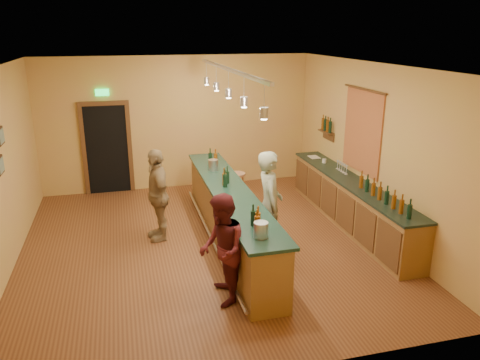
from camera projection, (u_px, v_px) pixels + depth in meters
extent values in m
plane|color=brown|center=(206.00, 245.00, 8.58)|extent=(7.00, 7.00, 0.00)
cube|color=silver|center=(201.00, 66.00, 7.60)|extent=(6.50, 7.00, 0.02)
cube|color=gold|center=(178.00, 123.00, 11.31)|extent=(6.50, 0.02, 3.20)
cube|color=gold|center=(264.00, 248.00, 4.87)|extent=(6.50, 0.02, 3.20)
cube|color=gold|center=(373.00, 149.00, 8.87)|extent=(0.02, 7.00, 3.20)
cube|color=black|center=(107.00, 150.00, 11.06)|extent=(0.95, 0.06, 2.10)
cube|color=#543A19|center=(84.00, 151.00, 10.92)|extent=(0.10, 0.08, 2.10)
cube|color=#543A19|center=(130.00, 149.00, 11.17)|extent=(0.10, 0.08, 2.10)
cube|color=#543A19|center=(103.00, 103.00, 10.70)|extent=(1.15, 0.08, 0.10)
cube|color=#19E54C|center=(102.00, 92.00, 10.62)|extent=(0.30, 0.04, 0.15)
cube|color=maroon|center=(362.00, 132.00, 9.15)|extent=(0.03, 1.40, 1.60)
cube|color=#543A19|center=(326.00, 132.00, 10.61)|extent=(0.16, 0.55, 0.03)
cube|color=#543A19|center=(329.00, 136.00, 10.66)|extent=(0.03, 0.55, 0.18)
cube|color=brown|center=(350.00, 204.00, 9.34)|extent=(0.55, 4.50, 0.90)
cube|color=black|center=(352.00, 181.00, 9.19)|extent=(0.60, 4.55, 0.04)
cylinder|color=silver|center=(324.00, 161.00, 10.37)|extent=(0.09, 0.09, 0.09)
cube|color=silver|center=(314.00, 157.00, 10.84)|extent=(0.22, 0.30, 0.01)
cube|color=brown|center=(230.00, 217.00, 8.54)|extent=(0.60, 5.00, 1.00)
cube|color=#173329|center=(229.00, 190.00, 8.38)|extent=(0.70, 5.10, 0.05)
cylinder|color=silver|center=(211.00, 237.00, 8.56)|extent=(0.05, 5.00, 0.05)
cylinder|color=silver|center=(261.00, 230.00, 6.39)|extent=(0.20, 0.20, 0.22)
cylinder|color=silver|center=(213.00, 165.00, 9.43)|extent=(0.20, 0.20, 0.22)
cube|color=silver|center=(228.00, 69.00, 7.72)|extent=(0.06, 4.60, 0.05)
cylinder|color=silver|center=(264.00, 97.00, 5.94)|extent=(0.01, 0.01, 0.35)
cylinder|color=#A5A5AD|center=(264.00, 113.00, 6.00)|extent=(0.11, 0.11, 0.14)
cylinder|color=#FFEABF|center=(264.00, 119.00, 6.03)|extent=(0.08, 0.08, 0.02)
cylinder|color=silver|center=(244.00, 88.00, 6.86)|extent=(0.01, 0.01, 0.35)
cylinder|color=#A5A5AD|center=(244.00, 102.00, 6.92)|extent=(0.11, 0.11, 0.14)
cylinder|color=#FFEABF|center=(244.00, 107.00, 6.95)|extent=(0.08, 0.08, 0.02)
cylinder|color=silver|center=(229.00, 81.00, 7.78)|extent=(0.01, 0.01, 0.35)
cylinder|color=#A5A5AD|center=(229.00, 93.00, 7.84)|extent=(0.11, 0.11, 0.14)
cylinder|color=#FFEABF|center=(229.00, 98.00, 7.87)|extent=(0.08, 0.08, 0.02)
cylinder|color=silver|center=(216.00, 75.00, 8.70)|extent=(0.01, 0.01, 0.35)
cylinder|color=#A5A5AD|center=(216.00, 86.00, 8.76)|extent=(0.11, 0.11, 0.14)
cylinder|color=#FFEABF|center=(217.00, 91.00, 8.79)|extent=(0.08, 0.08, 0.02)
cylinder|color=silver|center=(206.00, 71.00, 9.62)|extent=(0.01, 0.01, 0.35)
cylinder|color=#A5A5AD|center=(207.00, 81.00, 9.69)|extent=(0.11, 0.11, 0.14)
cylinder|color=#FFEABF|center=(207.00, 85.00, 9.71)|extent=(0.08, 0.08, 0.02)
imported|color=gray|center=(269.00, 204.00, 7.94)|extent=(0.55, 0.74, 1.87)
imported|color=#59191E|center=(222.00, 250.00, 6.58)|extent=(0.68, 0.84, 1.62)
imported|color=#997A51|center=(158.00, 195.00, 8.60)|extent=(0.55, 1.06, 1.73)
cylinder|color=#A56E4A|center=(237.00, 174.00, 10.16)|extent=(0.38, 0.38, 0.04)
cylinder|color=#A56E4A|center=(243.00, 191.00, 10.32)|extent=(0.04, 0.04, 0.74)
cylinder|color=#A56E4A|center=(232.00, 190.00, 10.39)|extent=(0.04, 0.04, 0.74)
cylinder|color=#A56E4A|center=(235.00, 193.00, 10.15)|extent=(0.04, 0.04, 0.74)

